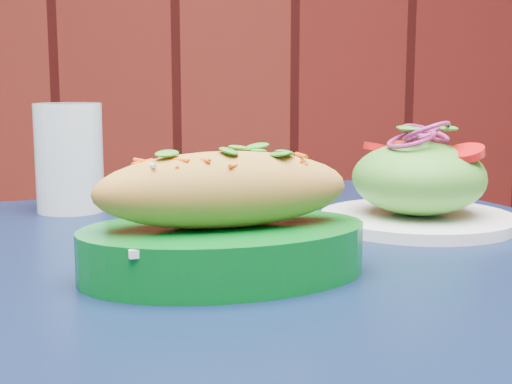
{
  "coord_description": "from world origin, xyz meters",
  "views": [
    {
      "loc": [
        -0.33,
        0.57,
        0.91
      ],
      "look_at": [
        -0.28,
        1.18,
        0.81
      ],
      "focal_mm": 50.0,
      "sensor_mm": 36.0,
      "label": 1
    }
  ],
  "objects": [
    {
      "name": "salad_plate",
      "position": [
        -0.09,
        1.32,
        0.79
      ],
      "size": [
        0.21,
        0.21,
        0.11
      ],
      "rotation": [
        0.0,
        0.0,
        0.2
      ],
      "color": "white",
      "rests_on": "cafe_table"
    },
    {
      "name": "water_glass",
      "position": [
        -0.48,
        1.43,
        0.81
      ],
      "size": [
        0.08,
        0.08,
        0.13
      ],
      "primitive_type": "cylinder",
      "color": "silver",
      "rests_on": "cafe_table"
    },
    {
      "name": "banh_mi_basket",
      "position": [
        -0.31,
        1.13,
        0.79
      ],
      "size": [
        0.26,
        0.2,
        0.11
      ],
      "rotation": [
        0.0,
        0.0,
        0.21
      ],
      "color": "#025F18",
      "rests_on": "cafe_table"
    },
    {
      "name": "cafe_table",
      "position": [
        -0.29,
        1.18,
        0.66
      ],
      "size": [
        1.01,
        1.01,
        0.75
      ],
      "rotation": [
        0.0,
        0.0,
        0.31
      ],
      "color": "black",
      "rests_on": "ground"
    }
  ]
}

